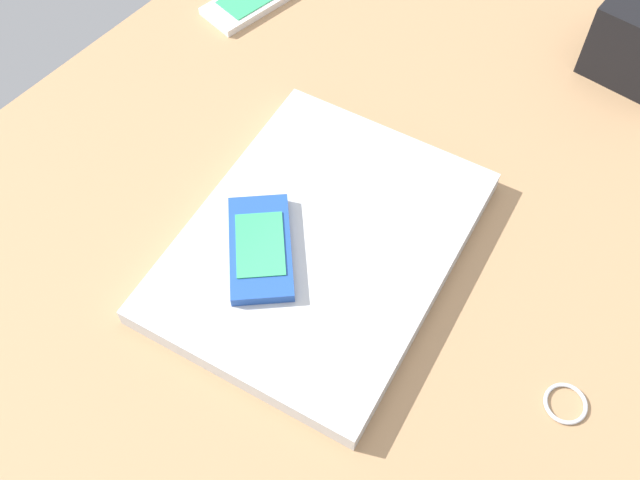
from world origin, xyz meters
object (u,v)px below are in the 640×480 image
at_px(cell_phone_on_laptop, 260,248).
at_px(cell_phone_on_desk, 248,2).
at_px(laptop_closed, 320,245).
at_px(key_ring, 566,404).

relative_size(cell_phone_on_laptop, cell_phone_on_desk, 1.03).
relative_size(laptop_closed, key_ring, 8.28).
xyz_separation_m(laptop_closed, key_ring, (0.01, -0.25, -0.01)).
xyz_separation_m(cell_phone_on_laptop, cell_phone_on_desk, (0.26, 0.25, -0.02)).
height_order(laptop_closed, cell_phone_on_desk, laptop_closed).
bearing_deg(cell_phone_on_desk, cell_phone_on_laptop, -136.42).
bearing_deg(key_ring, cell_phone_on_desk, 68.82).
relative_size(laptop_closed, cell_phone_on_laptop, 2.59).
bearing_deg(laptop_closed, key_ring, -97.00).
bearing_deg(key_ring, cell_phone_on_laptop, 100.64).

